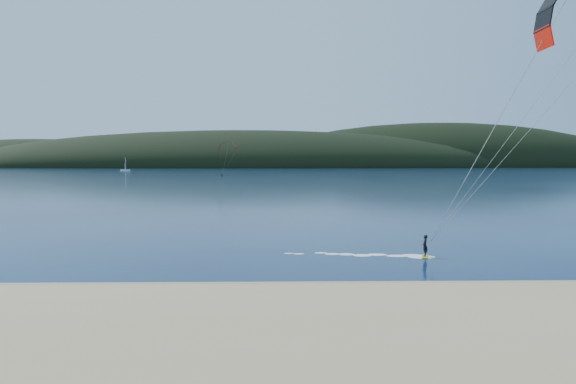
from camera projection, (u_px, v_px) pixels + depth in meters
The scene contains 5 objects.
ground at pixel (242, 314), 22.52m from camera, with size 1800.00×1800.00×0.00m, color #071336.
wet_sand at pixel (248, 288), 27.01m from camera, with size 220.00×2.50×0.10m.
headland at pixel (278, 167), 766.37m from camera, with size 1200.00×310.00×140.00m.
kitesurfer_far at pixel (227, 151), 225.82m from camera, with size 8.84×7.87×15.12m.
sailboat at pixel (125, 170), 422.28m from camera, with size 8.52×5.32×11.88m.
Camera 1 is at (1.66, -22.19, 6.91)m, focal length 30.80 mm.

